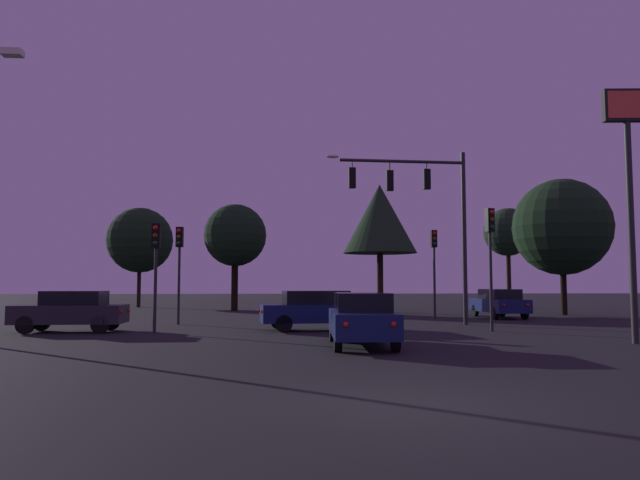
# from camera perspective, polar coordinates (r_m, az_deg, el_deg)

# --- Properties ---
(ground_plane) EXTENTS (168.00, 168.00, 0.00)m
(ground_plane) POSITION_cam_1_polar(r_m,az_deg,el_deg) (33.24, -1.29, -7.34)
(ground_plane) COLOR black
(ground_plane) RESTS_ON ground
(traffic_signal_mast_arm) EXTENTS (6.27, 0.48, 7.66)m
(traffic_signal_mast_arm) POSITION_cam_1_polar(r_m,az_deg,el_deg) (26.62, 9.85, 3.66)
(traffic_signal_mast_arm) COLOR #232326
(traffic_signal_mast_arm) RESTS_ON ground
(traffic_light_corner_left) EXTENTS (0.30, 0.35, 4.59)m
(traffic_light_corner_left) POSITION_cam_1_polar(r_m,az_deg,el_deg) (31.27, 10.92, -1.52)
(traffic_light_corner_left) COLOR #232326
(traffic_light_corner_left) RESTS_ON ground
(traffic_light_corner_right) EXTENTS (0.33, 0.37, 4.32)m
(traffic_light_corner_right) POSITION_cam_1_polar(r_m,az_deg,el_deg) (27.05, -13.38, -1.43)
(traffic_light_corner_right) COLOR #232326
(traffic_light_corner_right) RESTS_ON ground
(traffic_light_median) EXTENTS (0.35, 0.38, 4.66)m
(traffic_light_median) POSITION_cam_1_polar(r_m,az_deg,el_deg) (23.37, 16.07, -0.39)
(traffic_light_median) COLOR #232326
(traffic_light_median) RESTS_ON ground
(traffic_light_far_side) EXTENTS (0.31, 0.36, 4.00)m
(traffic_light_far_side) POSITION_cam_1_polar(r_m,az_deg,el_deg) (22.54, -15.51, -1.38)
(traffic_light_far_side) COLOR #232326
(traffic_light_far_side) RESTS_ON ground
(car_nearside_lane) EXTENTS (1.99, 4.52, 1.52)m
(car_nearside_lane) POSITION_cam_1_polar(r_m,az_deg,el_deg) (17.04, 4.03, -7.52)
(car_nearside_lane) COLOR #0F1947
(car_nearside_lane) RESTS_ON ground
(car_crossing_left) EXTENTS (4.69, 2.26, 1.52)m
(car_crossing_left) POSITION_cam_1_polar(r_m,az_deg,el_deg) (22.97, -0.17, -6.70)
(car_crossing_left) COLOR #0F1947
(car_crossing_left) RESTS_ON ground
(car_crossing_right) EXTENTS (4.01, 1.77, 1.52)m
(car_crossing_right) POSITION_cam_1_polar(r_m,az_deg,el_deg) (24.00, -22.79, -6.27)
(car_crossing_right) COLOR #232328
(car_crossing_right) RESTS_ON ground
(car_far_lane) EXTENTS (1.77, 4.55, 1.52)m
(car_far_lane) POSITION_cam_1_polar(r_m,az_deg,el_deg) (32.99, 16.82, -5.80)
(car_far_lane) COLOR #0F1947
(car_far_lane) RESTS_ON ground
(store_sign_illuminated) EXTENTS (1.42, 0.41, 7.72)m
(store_sign_illuminated) POSITION_cam_1_polar(r_m,az_deg,el_deg) (20.44, 27.53, 7.02)
(store_sign_illuminated) COLOR #232326
(store_sign_illuminated) RESTS_ON ground
(tree_behind_sign) EXTENTS (5.66, 5.66, 7.97)m
(tree_behind_sign) POSITION_cam_1_polar(r_m,az_deg,el_deg) (37.57, 22.23, 1.15)
(tree_behind_sign) COLOR black
(tree_behind_sign) RESTS_ON ground
(tree_left_far) EXTENTS (5.12, 5.12, 7.82)m
(tree_left_far) POSITION_cam_1_polar(r_m,az_deg,el_deg) (48.72, -16.93, -0.02)
(tree_left_far) COLOR black
(tree_left_far) RESTS_ON ground
(tree_center_horizon) EXTENTS (3.68, 3.68, 7.62)m
(tree_center_horizon) POSITION_cam_1_polar(r_m,az_deg,el_deg) (47.59, 17.61, 0.70)
(tree_center_horizon) COLOR black
(tree_center_horizon) RESTS_ON ground
(tree_right_cluster) EXTENTS (4.75, 4.75, 8.23)m
(tree_right_cluster) POSITION_cam_1_polar(r_m,az_deg,el_deg) (38.36, 5.76, 2.03)
(tree_right_cluster) COLOR black
(tree_right_cluster) RESTS_ON ground
(tree_lot_edge) EXTENTS (4.23, 4.23, 7.23)m
(tree_lot_edge) POSITION_cam_1_polar(r_m,az_deg,el_deg) (40.68, -8.16, 0.42)
(tree_lot_edge) COLOR black
(tree_lot_edge) RESTS_ON ground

